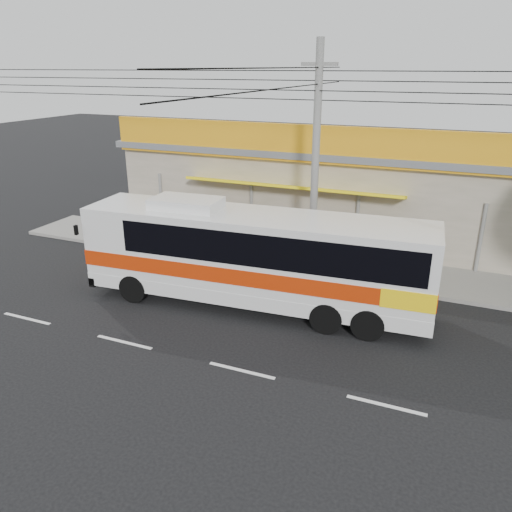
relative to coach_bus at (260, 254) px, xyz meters
The scene contains 8 objects.
ground 2.70m from the coach_bus, 53.28° to the right, with size 120.00×120.00×0.00m, color black.
sidewalk 5.04m from the coach_bus, 76.46° to the left, with size 30.00×3.20×0.15m, color gray.
lane_markings 4.57m from the coach_bus, 74.60° to the right, with size 50.00×0.12×0.01m, color silver, non-canonical shape.
storefront_building 10.14m from the coach_bus, 83.84° to the left, with size 22.60×9.20×5.70m.
coach_bus is the anchor object (origin of this frame).
motorbike_red 7.76m from the coach_bus, 152.59° to the left, with size 0.74×2.12×1.11m, color #990E0B.
motorbike_dark 9.81m from the coach_bus, 158.09° to the left, with size 0.45×1.61×0.97m, color black.
utility_pole 6.56m from the coach_bus, 77.23° to the left, with size 34.00×14.00×8.98m.
Camera 1 is at (4.98, -13.37, 8.03)m, focal length 35.00 mm.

